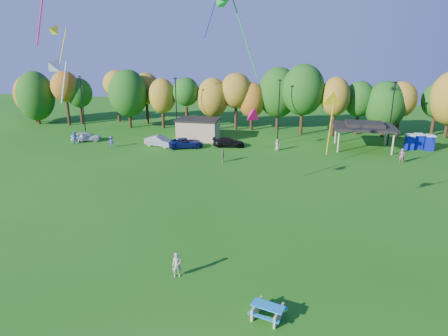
% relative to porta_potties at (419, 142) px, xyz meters
% --- Properties ---
extents(ground, '(160.00, 160.00, 0.00)m').
position_rel_porta_potties_xyz_m(ground, '(-21.69, -38.04, -1.10)').
color(ground, '#19600F').
rests_on(ground, ground).
extents(tree_line, '(93.57, 10.55, 11.15)m').
position_rel_porta_potties_xyz_m(tree_line, '(-22.72, 7.47, 4.82)').
color(tree_line, black).
rests_on(tree_line, ground).
extents(lamp_posts, '(64.50, 0.25, 9.09)m').
position_rel_porta_potties_xyz_m(lamp_posts, '(-19.69, 1.96, 3.80)').
color(lamp_posts, black).
rests_on(lamp_posts, ground).
extents(utility_building, '(6.30, 4.30, 3.25)m').
position_rel_porta_potties_xyz_m(utility_building, '(-31.69, -0.04, 0.54)').
color(utility_building, tan).
rests_on(utility_building, ground).
extents(pavilion, '(8.20, 6.20, 3.77)m').
position_rel_porta_potties_xyz_m(pavilion, '(-7.69, -1.04, 2.13)').
color(pavilion, tan).
rests_on(pavilion, ground).
extents(porta_potties, '(3.75, 1.78, 2.18)m').
position_rel_porta_potties_xyz_m(porta_potties, '(0.00, 0.00, 0.00)').
color(porta_potties, '#0C18A2').
rests_on(porta_potties, ground).
extents(picnic_table, '(2.16, 1.95, 0.78)m').
position_rel_porta_potties_xyz_m(picnic_table, '(-17.78, -39.41, -0.64)').
color(picnic_table, tan).
rests_on(picnic_table, ground).
extents(kite_flyer, '(0.71, 0.58, 1.69)m').
position_rel_porta_potties_xyz_m(kite_flyer, '(-23.89, -36.47, -0.25)').
color(kite_flyer, tan).
rests_on(kite_flyer, ground).
extents(car_a, '(4.60, 3.07, 1.46)m').
position_rel_porta_potties_xyz_m(car_a, '(-48.12, -4.16, -0.37)').
color(car_a, silver).
rests_on(car_a, ground).
extents(car_b, '(4.83, 2.79, 1.51)m').
position_rel_porta_potties_xyz_m(car_b, '(-36.10, -5.04, -0.34)').
color(car_b, '#97979C').
rests_on(car_b, ground).
extents(car_c, '(5.45, 3.84, 1.38)m').
position_rel_porta_potties_xyz_m(car_c, '(-32.24, -5.09, -0.41)').
color(car_c, navy).
rests_on(car_c, ground).
extents(car_d, '(4.72, 2.40, 1.31)m').
position_rel_porta_potties_xyz_m(car_d, '(-26.36, -3.42, -0.44)').
color(car_d, black).
rests_on(car_d, ground).
extents(far_person_0, '(0.45, 1.01, 1.70)m').
position_rel_porta_potties_xyz_m(far_person_0, '(-25.78, -10.97, -0.25)').
color(far_person_0, '#838B55').
rests_on(far_person_0, ground).
extents(far_person_1, '(1.09, 0.97, 1.86)m').
position_rel_porta_potties_xyz_m(far_person_1, '(-48.81, -6.04, -0.17)').
color(far_person_1, '#5785C0').
rests_on(far_person_1, ground).
extents(far_person_2, '(0.86, 0.66, 1.58)m').
position_rel_porta_potties_xyz_m(far_person_2, '(-19.39, -4.09, -0.31)').
color(far_person_2, '#969666').
rests_on(far_person_2, ground).
extents(far_person_3, '(0.77, 0.63, 1.82)m').
position_rel_porta_potties_xyz_m(far_person_3, '(-3.78, -7.07, -0.19)').
color(far_person_3, '#A54E75').
rests_on(far_person_3, ground).
extents(far_person_4, '(1.15, 0.83, 1.61)m').
position_rel_porta_potties_xyz_m(far_person_4, '(-42.71, -6.85, -0.29)').
color(far_person_4, '#4F4190').
rests_on(far_person_4, ground).
extents(kite_0, '(1.58, 1.70, 1.34)m').
position_rel_porta_potties_xyz_m(kite_0, '(-19.69, -31.74, 8.96)').
color(kite_0, '#CE0B51').
extents(kite_2, '(1.73, 3.51, 5.69)m').
position_rel_porta_potties_xyz_m(kite_2, '(-14.20, -25.69, 9.39)').
color(kite_2, yellow).
extents(kite_4, '(1.25, 2.23, 3.50)m').
position_rel_porta_potties_xyz_m(kite_4, '(-33.32, -32.44, 11.99)').
color(kite_4, silver).
extents(kite_12, '(1.66, 3.09, 5.31)m').
position_rel_porta_potties_xyz_m(kite_12, '(-39.29, -22.54, 14.46)').
color(kite_12, yellow).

